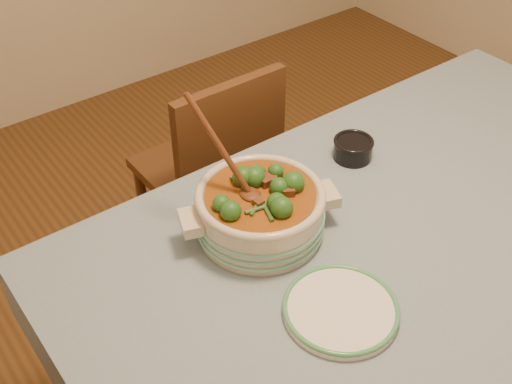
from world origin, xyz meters
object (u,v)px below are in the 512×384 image
(stew_casserole, at_px, (260,208))
(condiment_bowl, at_px, (353,148))
(white_plate, at_px, (341,309))
(chair_far, at_px, (215,167))
(dining_table, at_px, (426,266))

(stew_casserole, height_order, condiment_bowl, stew_casserole)
(stew_casserole, distance_m, white_plate, 0.30)
(white_plate, relative_size, chair_far, 0.30)
(dining_table, xyz_separation_m, condiment_bowl, (0.07, 0.34, 0.12))
(dining_table, height_order, condiment_bowl, condiment_bowl)
(chair_far, bearing_deg, condiment_bowl, 104.21)
(dining_table, bearing_deg, white_plate, -173.69)
(stew_casserole, bearing_deg, white_plate, -92.69)
(stew_casserole, height_order, chair_far, stew_casserole)
(stew_casserole, relative_size, white_plate, 1.48)
(chair_far, bearing_deg, stew_casserole, 66.60)
(stew_casserole, distance_m, condiment_bowl, 0.38)
(dining_table, bearing_deg, stew_casserole, 140.04)
(stew_casserole, xyz_separation_m, white_plate, (-0.01, -0.29, -0.06))
(chair_far, bearing_deg, dining_table, 93.92)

